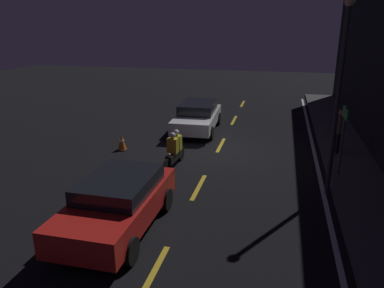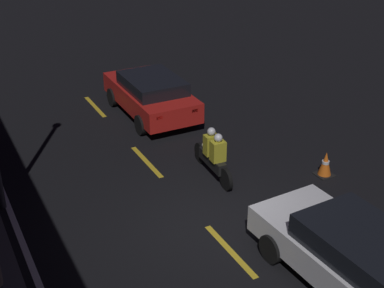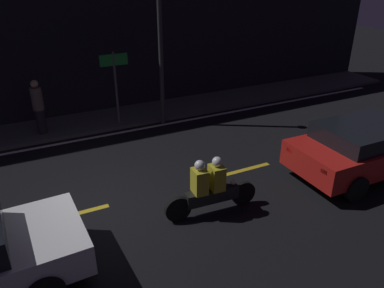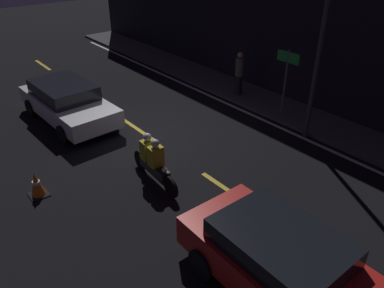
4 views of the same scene
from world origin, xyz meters
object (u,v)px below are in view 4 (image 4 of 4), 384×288
Objects in this scene: pedestrian at (239,73)px; street_lamp at (322,38)px; motorcycle at (153,161)px; traffic_cone_near at (37,184)px; sedan_white at (67,101)px; shop_sign at (287,71)px; taxi_red at (285,265)px.

pedestrian is 4.52m from street_lamp.
traffic_cone_near is at bearing -113.07° from motorcycle.
shop_sign reaches higher than sedan_white.
motorcycle is 5.96m from street_lamp.
street_lamp reaches higher than motorcycle.
traffic_cone_near is at bearing -35.91° from sedan_white.
pedestrian is at bearing 174.20° from shop_sign.
taxi_red is 9.58m from pedestrian.
sedan_white is at bearing -179.15° from taxi_red.
street_lamp reaches higher than sedan_white.
shop_sign is (0.99, 8.41, 1.46)m from traffic_cone_near.
pedestrian reaches higher than sedan_white.
traffic_cone_near is at bearing -80.57° from pedestrian.
taxi_red is at bearing -2.08° from sedan_white.
taxi_red is at bearing 22.80° from traffic_cone_near.
sedan_white is at bearing -109.50° from pedestrian.
street_lamp is (3.85, -0.74, 2.24)m from pedestrian.
pedestrian is (-1.44, 8.66, 0.66)m from traffic_cone_near.
motorcycle is 3.00m from traffic_cone_near.
motorcycle is at bearing -65.09° from pedestrian.
sedan_white is at bearing -173.45° from motorcycle.
street_lamp reaches higher than shop_sign.
pedestrian reaches higher than taxi_red.
sedan_white is 1.07× the size of taxi_red.
sedan_white is 5.00m from motorcycle.
pedestrian is at bearing 169.15° from street_lamp.
motorcycle is at bearing -86.50° from shop_sign.
taxi_red is at bearing 1.21° from motorcycle.
motorcycle is 3.14× the size of traffic_cone_near.
shop_sign reaches higher than motorcycle.
motorcycle is 0.38× the size of street_lamp.
taxi_red is 0.73× the size of street_lamp.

